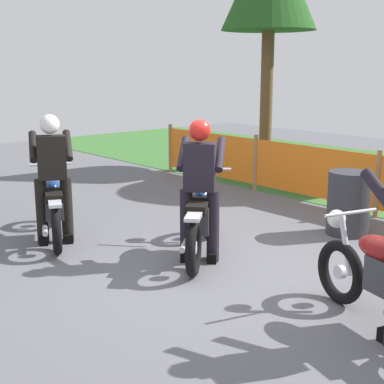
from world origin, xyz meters
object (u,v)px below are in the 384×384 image
(motorcycle_lead, at_px, (202,217))
(rider_lead, at_px, (200,185))
(motorcycle_third, at_px, (54,206))
(spare_drum, at_px, (349,203))
(rider_third, at_px, (52,174))

(motorcycle_lead, height_order, rider_lead, rider_lead)
(motorcycle_third, relative_size, spare_drum, 2.08)
(motorcycle_lead, height_order, rider_third, rider_third)
(motorcycle_third, bearing_deg, rider_third, -179.43)
(spare_drum, bearing_deg, motorcycle_third, -128.47)
(spare_drum, bearing_deg, rider_lead, -104.05)
(rider_lead, xyz_separation_m, spare_drum, (0.56, 2.25, -0.48))
(rider_third, bearing_deg, rider_lead, -125.52)
(motorcycle_third, distance_m, spare_drum, 4.02)
(motorcycle_lead, distance_m, rider_lead, 0.48)
(rider_third, distance_m, spare_drum, 4.01)
(motorcycle_lead, bearing_deg, rider_lead, -179.43)
(rider_lead, bearing_deg, motorcycle_third, 74.10)
(motorcycle_lead, distance_m, motorcycle_third, 2.09)
(motorcycle_third, bearing_deg, motorcycle_lead, -124.32)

